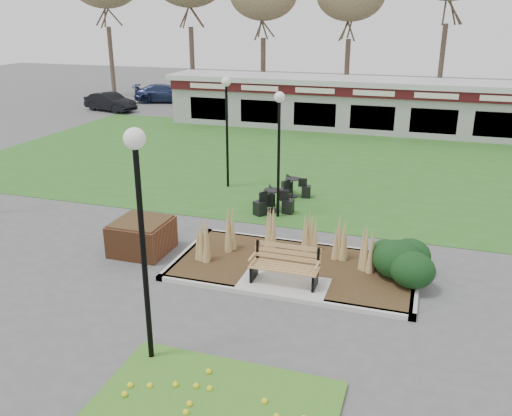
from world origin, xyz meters
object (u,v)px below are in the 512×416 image
(car_blue, at_px, (165,93))
(lamp_post_near_left, at_px, (139,198))
(brick_planter, at_px, (142,236))
(lamp_post_far_left, at_px, (227,108))
(car_black, at_px, (110,102))
(park_bench, at_px, (285,265))
(bistro_set_b, at_px, (292,190))
(food_pavilion, at_px, (376,105))
(car_silver, at_px, (215,92))
(bistro_set_c, at_px, (272,204))
(lamp_post_near_right, at_px, (279,127))

(car_blue, bearing_deg, lamp_post_near_left, -171.93)
(lamp_post_near_left, bearing_deg, brick_planter, 120.89)
(brick_planter, bearing_deg, car_blue, 115.47)
(lamp_post_far_left, distance_m, car_black, 19.48)
(park_bench, relative_size, bistro_set_b, 1.31)
(brick_planter, distance_m, food_pavilion, 19.49)
(food_pavilion, xyz_separation_m, lamp_post_far_left, (-4.23, -12.54, 1.60))
(lamp_post_far_left, distance_m, car_silver, 21.43)
(bistro_set_c, bearing_deg, car_black, 135.86)
(park_bench, relative_size, brick_planter, 1.13)
(lamp_post_near_right, distance_m, lamp_post_far_left, 3.77)
(brick_planter, distance_m, bistro_set_c, 5.02)
(food_pavilion, distance_m, bistro_set_c, 14.84)
(bistro_set_c, distance_m, car_black, 22.57)
(bistro_set_b, distance_m, car_blue, 23.66)
(food_pavilion, distance_m, car_black, 18.04)
(park_bench, height_order, bistro_set_c, park_bench)
(bistro_set_c, xyz_separation_m, car_blue, (-14.33, 20.33, 0.39))
(park_bench, distance_m, lamp_post_far_left, 8.69)
(bistro_set_b, bearing_deg, car_silver, 119.05)
(brick_planter, xyz_separation_m, bistro_set_b, (2.87, 6.00, -0.22))
(bistro_set_b, height_order, car_silver, car_silver)
(car_black, bearing_deg, brick_planter, -131.51)
(brick_planter, bearing_deg, bistro_set_c, 58.74)
(park_bench, bearing_deg, bistro_set_c, 109.64)
(bistro_set_b, distance_m, car_silver, 22.88)
(park_bench, bearing_deg, lamp_post_near_right, 107.84)
(car_silver, bearing_deg, car_black, 122.95)
(lamp_post_near_right, bearing_deg, bistro_set_b, 91.40)
(lamp_post_far_left, xyz_separation_m, car_silver, (-8.41, 19.57, -2.33))
(lamp_post_near_left, relative_size, car_silver, 1.07)
(brick_planter, bearing_deg, lamp_post_near_right, 52.85)
(brick_planter, height_order, lamp_post_near_right, lamp_post_near_right)
(food_pavilion, bearing_deg, car_black, 176.70)
(lamp_post_near_right, distance_m, car_blue, 25.52)
(bistro_set_c, relative_size, car_silver, 0.33)
(food_pavilion, xyz_separation_m, bistro_set_c, (-1.80, -14.68, -1.20))
(park_bench, distance_m, car_blue, 30.06)
(brick_planter, relative_size, food_pavilion, 0.06)
(park_bench, relative_size, lamp_post_near_left, 0.37)
(bistro_set_b, height_order, car_blue, car_blue)
(lamp_post_near_right, bearing_deg, car_black, 135.63)
(park_bench, distance_m, bistro_set_c, 5.36)
(brick_planter, relative_size, lamp_post_near_left, 0.32)
(lamp_post_far_left, bearing_deg, lamp_post_near_right, -43.11)
(car_blue, bearing_deg, lamp_post_near_right, -163.08)
(car_black, bearing_deg, lamp_post_near_right, -120.08)
(car_silver, relative_size, car_black, 1.13)
(bistro_set_c, height_order, car_silver, car_silver)
(food_pavilion, distance_m, bistro_set_b, 13.11)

